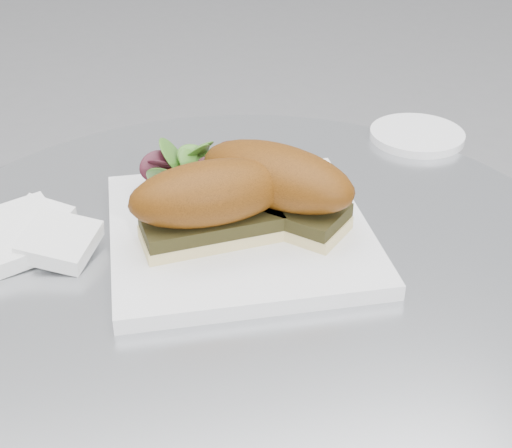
{
  "coord_description": "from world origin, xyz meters",
  "views": [
    {
      "loc": [
        -0.13,
        -0.55,
        1.12
      ],
      "look_at": [
        0.01,
        0.0,
        0.77
      ],
      "focal_mm": 50.0,
      "sensor_mm": 36.0,
      "label": 1
    }
  ],
  "objects_px": {
    "plate": "(239,232)",
    "sandwich_left": "(211,201)",
    "saucer": "(417,135)",
    "sandwich_right": "(277,184)"
  },
  "relations": [
    {
      "from": "sandwich_left",
      "to": "saucer",
      "type": "bearing_deg",
      "value": 27.34
    },
    {
      "from": "plate",
      "to": "sandwich_right",
      "type": "relative_size",
      "value": 1.48
    },
    {
      "from": "plate",
      "to": "sandwich_right",
      "type": "distance_m",
      "value": 0.06
    },
    {
      "from": "plate",
      "to": "sandwich_right",
      "type": "height_order",
      "value": "sandwich_right"
    },
    {
      "from": "sandwich_left",
      "to": "sandwich_right",
      "type": "distance_m",
      "value": 0.07
    },
    {
      "from": "plate",
      "to": "sandwich_left",
      "type": "xyz_separation_m",
      "value": [
        -0.03,
        -0.02,
        0.05
      ]
    },
    {
      "from": "saucer",
      "to": "sandwich_left",
      "type": "bearing_deg",
      "value": -148.28
    },
    {
      "from": "sandwich_right",
      "to": "sandwich_left",
      "type": "bearing_deg",
      "value": -119.48
    },
    {
      "from": "plate",
      "to": "saucer",
      "type": "relative_size",
      "value": 2.11
    },
    {
      "from": "plate",
      "to": "sandwich_left",
      "type": "relative_size",
      "value": 1.59
    }
  ]
}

